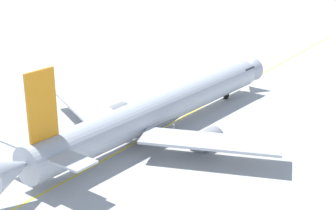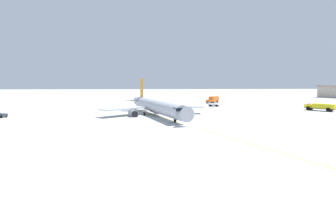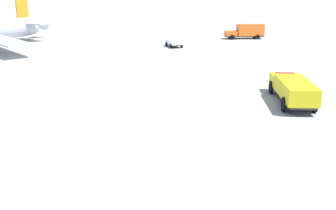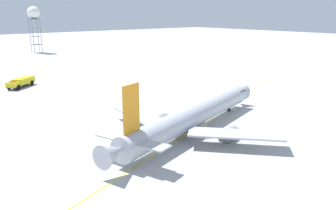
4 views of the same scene
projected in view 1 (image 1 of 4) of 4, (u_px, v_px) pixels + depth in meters
ground_plane at (128, 127)px, 61.79m from camera, size 600.00×600.00×0.00m
airliner_main at (158, 111)px, 59.31m from camera, size 31.97×44.44×11.63m
taxiway_centreline at (154, 133)px, 59.86m from camera, size 47.04×127.38×0.01m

